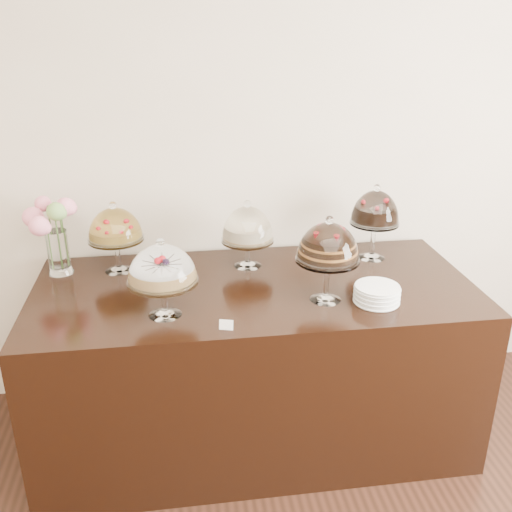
{
  "coord_description": "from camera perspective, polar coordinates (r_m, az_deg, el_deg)",
  "views": [
    {
      "loc": [
        -0.65,
        -0.11,
        2.14
      ],
      "look_at": [
        -0.29,
        2.4,
        1.08
      ],
      "focal_mm": 40.0,
      "sensor_mm": 36.0,
      "label": 1
    }
  ],
  "objects": [
    {
      "name": "flower_vase",
      "position": [
        3.09,
        -19.68,
        2.71
      ],
      "size": [
        0.27,
        0.28,
        0.41
      ],
      "color": "white",
      "rests_on": "display_counter"
    },
    {
      "name": "cake_stand_choco_layer",
      "position": [
        2.63,
        7.22,
        1.05
      ],
      "size": [
        0.3,
        0.3,
        0.42
      ],
      "color": "white",
      "rests_on": "display_counter"
    },
    {
      "name": "price_card_left",
      "position": [
        2.47,
        -3.0,
        -6.89
      ],
      "size": [
        0.06,
        0.03,
        0.04
      ],
      "primitive_type": "cube",
      "rotation": [
        -0.21,
        0.0,
        -0.29
      ],
      "color": "white",
      "rests_on": "display_counter"
    },
    {
      "name": "cake_stand_fruit_tart",
      "position": [
        3.03,
        -13.92,
        2.79
      ],
      "size": [
        0.29,
        0.29,
        0.38
      ],
      "color": "white",
      "rests_on": "display_counter"
    },
    {
      "name": "cake_stand_sugar_sponge",
      "position": [
        2.52,
        -9.38,
        -1.17
      ],
      "size": [
        0.32,
        0.32,
        0.37
      ],
      "color": "white",
      "rests_on": "display_counter"
    },
    {
      "name": "display_counter",
      "position": [
        3.08,
        -0.13,
        -10.51
      ],
      "size": [
        2.2,
        1.0,
        0.9
      ],
      "primitive_type": "cube",
      "color": "black",
      "rests_on": "ground"
    },
    {
      "name": "cake_stand_cheesecake",
      "position": [
        3.01,
        -0.86,
        2.91
      ],
      "size": [
        0.28,
        0.28,
        0.37
      ],
      "color": "white",
      "rests_on": "display_counter"
    },
    {
      "name": "cake_stand_dark_choco",
      "position": [
        3.16,
        11.84,
        4.44
      ],
      "size": [
        0.27,
        0.27,
        0.42
      ],
      "color": "white",
      "rests_on": "display_counter"
    },
    {
      "name": "wall_back",
      "position": [
        3.24,
        3.74,
        11.26
      ],
      "size": [
        5.0,
        0.04,
        3.0
      ],
      "primitive_type": "cube",
      "color": "beige",
      "rests_on": "ground"
    },
    {
      "name": "plate_stack",
      "position": [
        2.74,
        11.99,
        -3.74
      ],
      "size": [
        0.21,
        0.21,
        0.08
      ],
      "color": "white",
      "rests_on": "display_counter"
    }
  ]
}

